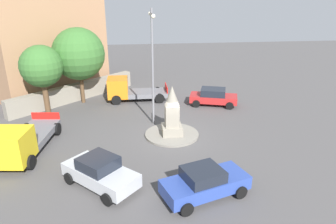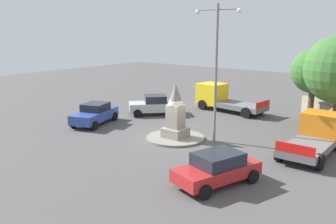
# 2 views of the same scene
# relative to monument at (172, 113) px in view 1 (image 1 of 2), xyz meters

# --- Properties ---
(ground_plane) EXTENTS (80.00, 80.00, 0.00)m
(ground_plane) POSITION_rel_monument_xyz_m (0.00, 0.00, -1.67)
(ground_plane) COLOR #4F4C4C
(traffic_island) EXTENTS (3.70, 3.70, 0.13)m
(traffic_island) POSITION_rel_monument_xyz_m (0.00, 0.00, -1.60)
(traffic_island) COLOR gray
(traffic_island) RESTS_ON ground
(monument) EXTENTS (1.36, 1.36, 3.41)m
(monument) POSITION_rel_monument_xyz_m (0.00, 0.00, 0.00)
(monument) COLOR gray
(monument) RESTS_ON traffic_island
(streetlamp) EXTENTS (3.04, 0.28, 8.27)m
(streetlamp) POSITION_rel_monument_xyz_m (-2.19, -1.10, 3.30)
(streetlamp) COLOR slate
(streetlamp) RESTS_ON ground
(car_silver_passing) EXTENTS (4.07, 4.14, 1.59)m
(car_silver_passing) POSITION_rel_monument_xyz_m (5.42, -4.37, -0.88)
(car_silver_passing) COLOR #B7BABF
(car_silver_passing) RESTS_ON ground
(car_red_waiting) EXTENTS (2.86, 4.34, 1.47)m
(car_red_waiting) POSITION_rel_monument_xyz_m (-5.63, 4.38, -0.91)
(car_red_waiting) COLOR #B22323
(car_red_waiting) RESTS_ON ground
(car_blue_approaching) EXTENTS (2.96, 4.52, 1.53)m
(car_blue_approaching) POSITION_rel_monument_xyz_m (6.91, 0.66, -0.90)
(car_blue_approaching) COLOR #2D479E
(car_blue_approaching) RESTS_ON ground
(truck_orange_far_side) EXTENTS (2.36, 5.30, 2.11)m
(truck_orange_far_side) POSITION_rel_monument_xyz_m (-7.75, -2.92, -0.67)
(truck_orange_far_side) COLOR orange
(truck_orange_far_side) RESTS_ON ground
(truck_yellow_parked_left) EXTENTS (6.35, 2.96, 2.20)m
(truck_yellow_parked_left) POSITION_rel_monument_xyz_m (2.02, -9.25, -0.62)
(truck_yellow_parked_left) COLOR yellow
(truck_yellow_parked_left) RESTS_ON ground
(stone_boundary_wall) EXTENTS (9.02, 9.83, 1.51)m
(stone_boundary_wall) POSITION_rel_monument_xyz_m (-8.43, -7.65, -0.92)
(stone_boundary_wall) COLOR gray
(stone_boundary_wall) RESTS_ON ground
(corner_building) EXTENTS (13.45, 13.54, 11.53)m
(corner_building) POSITION_rel_monument_xyz_m (-12.83, -11.66, 4.09)
(corner_building) COLOR #A87A56
(corner_building) RESTS_ON ground
(tree_near_wall) EXTENTS (4.41, 4.41, 6.55)m
(tree_near_wall) POSITION_rel_monument_xyz_m (-7.70, -6.97, 2.66)
(tree_near_wall) COLOR brown
(tree_near_wall) RESTS_ON ground
(tree_mid_cluster) EXTENTS (3.27, 3.27, 5.52)m
(tree_mid_cluster) POSITION_rel_monument_xyz_m (-5.41, -9.49, 2.17)
(tree_mid_cluster) COLOR brown
(tree_mid_cluster) RESTS_ON ground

